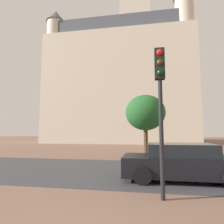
% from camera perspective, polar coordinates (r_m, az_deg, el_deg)
% --- Properties ---
extents(ground_plane, '(120.00, 120.00, 0.00)m').
position_cam_1_polar(ground_plane, '(11.83, 0.92, -14.81)').
color(ground_plane, brown).
extents(street_asphalt_strip, '(120.00, 6.38, 0.00)m').
position_cam_1_polar(street_asphalt_strip, '(9.56, -1.34, -16.92)').
color(street_asphalt_strip, '#38383D').
rests_on(street_asphalt_strip, ground_plane).
extents(landmark_building, '(24.68, 12.06, 37.92)m').
position_cam_1_polar(landmark_building, '(35.27, 3.05, 9.81)').
color(landmark_building, beige).
rests_on(landmark_building, ground_plane).
extents(car_black, '(4.37, 2.08, 1.37)m').
position_cam_1_polar(car_black, '(8.00, 19.77, -13.91)').
color(car_black, black).
rests_on(car_black, ground_plane).
extents(traffic_light_pole, '(0.28, 0.34, 4.22)m').
position_cam_1_polar(traffic_light_pole, '(5.61, 14.21, 6.03)').
color(traffic_light_pole, black).
rests_on(traffic_light_pole, ground_plane).
extents(tree_curb_far, '(2.82, 2.82, 4.47)m').
position_cam_1_polar(tree_curb_far, '(13.88, 9.91, -0.25)').
color(tree_curb_far, '#4C3823').
rests_on(tree_curb_far, ground_plane).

